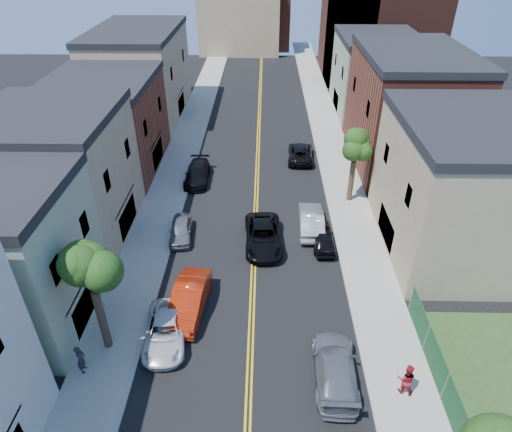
# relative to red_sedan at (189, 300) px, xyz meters

# --- Properties ---
(sidewalk_left) EXTENTS (3.20, 100.00, 0.15)m
(sidewalk_left) POSITION_rel_red_sedan_xyz_m (-4.10, 23.12, -0.79)
(sidewalk_left) COLOR gray
(sidewalk_left) RESTS_ON ground
(sidewalk_right) EXTENTS (3.20, 100.00, 0.15)m
(sidewalk_right) POSITION_rel_red_sedan_xyz_m (11.70, 23.12, -0.79)
(sidewalk_right) COLOR gray
(sidewalk_right) RESTS_ON ground
(curb_left) EXTENTS (0.30, 100.00, 0.15)m
(curb_left) POSITION_rel_red_sedan_xyz_m (-2.35, 23.12, -0.79)
(curb_left) COLOR gray
(curb_left) RESTS_ON ground
(curb_right) EXTENTS (0.30, 100.00, 0.15)m
(curb_right) POSITION_rel_red_sedan_xyz_m (9.95, 23.12, -0.79)
(curb_right) COLOR gray
(curb_right) RESTS_ON ground
(bldg_left_tan_near) EXTENTS (9.00, 10.00, 9.00)m
(bldg_left_tan_near) POSITION_rel_red_sedan_xyz_m (-10.20, 8.12, 3.64)
(bldg_left_tan_near) COLOR #998466
(bldg_left_tan_near) RESTS_ON ground
(bldg_left_brick) EXTENTS (9.00, 12.00, 8.00)m
(bldg_left_brick) POSITION_rel_red_sedan_xyz_m (-10.20, 19.12, 3.14)
(bldg_left_brick) COLOR brown
(bldg_left_brick) RESTS_ON ground
(bldg_left_tan_far) EXTENTS (9.00, 16.00, 9.50)m
(bldg_left_tan_far) POSITION_rel_red_sedan_xyz_m (-10.20, 33.12, 3.89)
(bldg_left_tan_far) COLOR #998466
(bldg_left_tan_far) RESTS_ON ground
(bldg_right_tan) EXTENTS (9.00, 12.00, 9.00)m
(bldg_right_tan) POSITION_rel_red_sedan_xyz_m (17.80, 7.12, 3.64)
(bldg_right_tan) COLOR #998466
(bldg_right_tan) RESTS_ON ground
(bldg_right_brick) EXTENTS (9.00, 14.00, 10.00)m
(bldg_right_brick) POSITION_rel_red_sedan_xyz_m (17.80, 21.12, 4.14)
(bldg_right_brick) COLOR brown
(bldg_right_brick) RESTS_ON ground
(bldg_right_palegrn) EXTENTS (9.00, 12.00, 8.50)m
(bldg_right_palegrn) POSITION_rel_red_sedan_xyz_m (17.80, 35.12, 3.39)
(bldg_right_palegrn) COLOR gray
(bldg_right_palegrn) RESTS_ON ground
(church) EXTENTS (16.20, 14.20, 22.60)m
(church) POSITION_rel_red_sedan_xyz_m (20.13, 50.19, 6.38)
(church) COLOR #4C2319
(church) RESTS_ON ground
(backdrop_left) EXTENTS (14.00, 8.00, 12.00)m
(backdrop_left) POSITION_rel_red_sedan_xyz_m (-0.20, 65.12, 5.14)
(backdrop_left) COLOR #998466
(backdrop_left) RESTS_ON ground
(backdrop_center) EXTENTS (10.00, 8.00, 10.00)m
(backdrop_center) POSITION_rel_red_sedan_xyz_m (3.80, 69.12, 4.14)
(backdrop_center) COLOR brown
(backdrop_center) RESTS_ON ground
(fence_right) EXTENTS (0.04, 15.00, 1.90)m
(fence_right) POSITION_rel_red_sedan_xyz_m (13.30, -7.38, 0.24)
(fence_right) COLOR #143F1E
(fence_right) RESTS_ON sidewalk_right
(tree_left_mid) EXTENTS (5.20, 5.20, 9.29)m
(tree_left_mid) POSITION_rel_red_sedan_xyz_m (-4.08, -2.87, 5.72)
(tree_left_mid) COLOR #3A2D1D
(tree_left_mid) RESTS_ON sidewalk_left
(tree_right_far) EXTENTS (4.40, 4.40, 8.03)m
(tree_right_far) POSITION_rel_red_sedan_xyz_m (11.72, 13.13, 4.90)
(tree_right_far) COLOR #3A2D1D
(tree_right_far) RESTS_ON sidewalk_right
(red_sedan) EXTENTS (2.33, 5.38, 1.72)m
(red_sedan) POSITION_rel_red_sedan_xyz_m (0.00, 0.00, 0.00)
(red_sedan) COLOR red
(red_sedan) RESTS_ON ground
(white_pickup) EXTENTS (2.67, 5.06, 1.36)m
(white_pickup) POSITION_rel_red_sedan_xyz_m (-0.98, -2.29, -0.18)
(white_pickup) COLOR silver
(white_pickup) RESTS_ON ground
(grey_car_left) EXTENTS (1.91, 4.06, 1.34)m
(grey_car_left) POSITION_rel_red_sedan_xyz_m (-1.70, 7.54, -0.19)
(grey_car_left) COLOR slate
(grey_car_left) RESTS_ON ground
(black_car_left) EXTENTS (2.10, 5.11, 1.48)m
(black_car_left) POSITION_rel_red_sedan_xyz_m (-1.62, 16.40, -0.12)
(black_car_left) COLOR black
(black_car_left) RESTS_ON ground
(grey_car_right) EXTENTS (2.37, 5.41, 1.55)m
(grey_car_right) POSITION_rel_red_sedan_xyz_m (8.18, -4.69, -0.09)
(grey_car_right) COLOR slate
(grey_car_right) RESTS_ON ground
(black_car_right) EXTENTS (1.62, 3.90, 1.32)m
(black_car_right) POSITION_rel_red_sedan_xyz_m (8.81, 6.64, -0.20)
(black_car_right) COLOR black
(black_car_right) RESTS_ON ground
(silver_car_right) EXTENTS (1.91, 5.10, 1.66)m
(silver_car_right) POSITION_rel_red_sedan_xyz_m (8.10, 8.80, -0.03)
(silver_car_right) COLOR #B4B7BC
(silver_car_right) RESTS_ON ground
(dark_car_right_far) EXTENTS (2.65, 5.24, 1.42)m
(dark_car_right_far) POSITION_rel_red_sedan_xyz_m (8.05, 21.01, -0.15)
(dark_car_right_far) COLOR black
(dark_car_right_far) RESTS_ON ground
(black_suv_lane) EXTENTS (2.89, 5.79, 1.57)m
(black_suv_lane) POSITION_rel_red_sedan_xyz_m (4.44, 6.76, -0.07)
(black_suv_lane) COLOR black
(black_suv_lane) RESTS_ON ground
(pedestrian_left) EXTENTS (0.52, 0.70, 1.76)m
(pedestrian_left) POSITION_rel_red_sedan_xyz_m (-4.88, -4.57, 0.17)
(pedestrian_left) COLOR #24252B
(pedestrian_left) RESTS_ON sidewalk_left
(pedestrian_right) EXTENTS (1.08, 0.94, 1.87)m
(pedestrian_right) POSITION_rel_red_sedan_xyz_m (11.54, -5.49, 0.22)
(pedestrian_right) COLOR maroon
(pedestrian_right) RESTS_ON sidewalk_right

